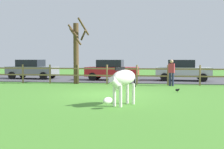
{
  "coord_description": "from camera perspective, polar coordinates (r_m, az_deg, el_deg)",
  "views": [
    {
      "loc": [
        2.13,
        -13.14,
        1.73
      ],
      "look_at": [
        -0.1,
        0.96,
        0.89
      ],
      "focal_mm": 44.67,
      "sensor_mm": 36.0,
      "label": 1
    }
  ],
  "objects": [
    {
      "name": "visitor_near_fence",
      "position": [
        17.72,
        12.08,
        0.62
      ],
      "size": [
        0.4,
        0.3,
        1.64
      ],
      "color": "#232847",
      "rests_on": "ground_plane"
    },
    {
      "name": "parked_car_silver",
      "position": [
        21.5,
        14.25,
        0.89
      ],
      "size": [
        4.08,
        2.04,
        1.56
      ],
      "color": "#B7BABF",
      "rests_on": "parking_asphalt"
    },
    {
      "name": "crow_on_grass",
      "position": [
        14.49,
        13.24,
        -3.09
      ],
      "size": [
        0.21,
        0.1,
        0.2
      ],
      "color": "black",
      "rests_on": "ground_plane"
    },
    {
      "name": "paddock_fence",
      "position": [
        18.3,
        2.03,
        0.25
      ],
      "size": [
        21.94,
        0.11,
        1.3
      ],
      "color": "olive",
      "rests_on": "ground_plane"
    },
    {
      "name": "zebra",
      "position": [
        10.17,
        2.21,
        -1.19
      ],
      "size": [
        1.18,
        1.74,
        1.41
      ],
      "color": "white",
      "rests_on": "ground_plane"
    },
    {
      "name": "parked_car_grey",
      "position": [
        23.75,
        -16.05,
        1.09
      ],
      "size": [
        4.07,
        2.01,
        1.56
      ],
      "color": "slate",
      "rests_on": "parking_asphalt"
    },
    {
      "name": "parked_car_red",
      "position": [
        21.37,
        -0.05,
        0.98
      ],
      "size": [
        4.04,
        1.95,
        1.56
      ],
      "color": "red",
      "rests_on": "parking_asphalt"
    },
    {
      "name": "bare_tree",
      "position": [
        19.04,
        -7.28,
        4.84
      ],
      "size": [
        1.35,
        1.59,
        4.36
      ],
      "color": "#513A23",
      "rests_on": "ground_plane"
    },
    {
      "name": "parking_asphalt",
      "position": [
        22.61,
        3.55,
        -0.98
      ],
      "size": [
        28.0,
        7.4,
        0.05
      ],
      "primitive_type": "cube",
      "color": "#47474C",
      "rests_on": "ground_plane"
    },
    {
      "name": "ground_plane",
      "position": [
        13.43,
        -0.21,
        -4.05
      ],
      "size": [
        60.0,
        60.0,
        0.0
      ],
      "primitive_type": "plane",
      "color": "#47842D"
    }
  ]
}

